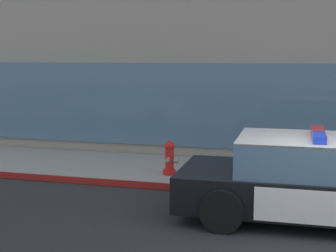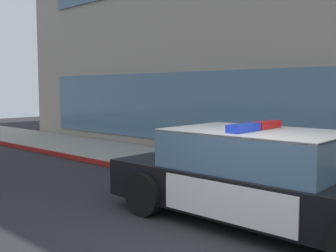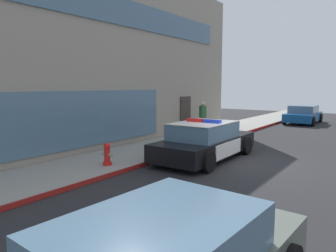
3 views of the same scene
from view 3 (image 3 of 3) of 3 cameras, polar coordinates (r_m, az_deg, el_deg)
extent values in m
plane|color=#262628|center=(11.50, 13.24, -6.41)|extent=(48.00, 48.00, 0.00)
cube|color=gray|center=(13.35, -1.97, -3.99)|extent=(48.00, 2.69, 0.15)
cube|color=maroon|center=(12.58, 2.96, -4.70)|extent=(28.80, 0.04, 0.14)
cube|color=gray|center=(16.56, -25.67, 10.99)|extent=(22.24, 10.06, 7.92)
cube|color=slate|center=(10.87, -24.43, 0.11)|extent=(13.34, 0.08, 2.10)
cube|color=#382D28|center=(17.50, 3.14, 1.91)|extent=(1.00, 0.08, 2.10)
cube|color=slate|center=(12.70, -14.31, 20.81)|extent=(18.68, 0.08, 1.10)
cube|color=black|center=(11.71, 6.83, -3.52)|extent=(4.87, 1.96, 0.60)
cube|color=silver|center=(13.05, 10.06, -1.73)|extent=(1.67, 1.88, 0.05)
cube|color=silver|center=(10.24, 2.35, -4.10)|extent=(1.38, 1.87, 0.05)
cube|color=silver|center=(12.10, 2.61, -3.13)|extent=(2.04, 0.06, 0.51)
cube|color=silver|center=(11.21, 10.93, -4.08)|extent=(2.04, 0.06, 0.51)
cube|color=yellow|center=(12.11, 2.55, -3.12)|extent=(0.22, 0.01, 0.26)
cube|color=slate|center=(11.45, 6.42, -0.87)|extent=(2.54, 1.74, 0.60)
cube|color=silver|center=(11.41, 6.44, 0.57)|extent=(2.54, 1.74, 0.04)
cube|color=red|center=(11.57, 4.96, 1.08)|extent=(0.21, 0.65, 0.11)
cube|color=blue|center=(11.24, 7.97, 0.86)|extent=(0.21, 0.65, 0.11)
cylinder|color=black|center=(13.57, 6.49, -2.72)|extent=(0.68, 0.23, 0.68)
cylinder|color=black|center=(12.79, 13.97, -3.50)|extent=(0.68, 0.23, 0.68)
cylinder|color=black|center=(10.91, -1.59, -5.13)|extent=(0.68, 0.23, 0.68)
cylinder|color=black|center=(9.93, 7.28, -6.43)|extent=(0.68, 0.23, 0.68)
cylinder|color=red|center=(10.41, -10.89, -6.66)|extent=(0.28, 0.28, 0.10)
cylinder|color=red|center=(10.34, -10.93, -5.18)|extent=(0.19, 0.19, 0.45)
sphere|color=red|center=(10.29, -10.97, -3.60)|extent=(0.22, 0.22, 0.22)
cylinder|color=gray|center=(10.27, -10.98, -3.18)|extent=(0.06, 0.06, 0.05)
cylinder|color=gray|center=(10.24, -10.37, -5.17)|extent=(0.09, 0.10, 0.09)
cylinder|color=gray|center=(10.44, -11.48, -4.95)|extent=(0.09, 0.10, 0.09)
cylinder|color=gray|center=(10.45, -10.33, -5.14)|extent=(0.10, 0.12, 0.12)
cube|color=#144C8C|center=(24.73, 23.20, 1.57)|extent=(4.29, 1.92, 0.56)
cube|color=slate|center=(24.69, 23.26, 2.79)|extent=(2.24, 1.70, 0.56)
cylinder|color=black|center=(26.31, 21.84, 1.59)|extent=(0.64, 0.21, 0.64)
cylinder|color=black|center=(25.96, 25.82, 1.32)|extent=(0.64, 0.21, 0.64)
cylinder|color=black|center=(23.59, 20.28, 1.07)|extent=(0.64, 0.21, 0.64)
cylinder|color=black|center=(23.20, 24.71, 0.75)|extent=(0.64, 0.21, 0.64)
cube|color=slate|center=(3.63, -1.81, -20.13)|extent=(2.52, 1.78, 0.56)
cylinder|color=black|center=(5.53, 1.64, -18.00)|extent=(0.65, 0.23, 0.64)
cylinder|color=#23232D|center=(17.10, 6.25, 0.15)|extent=(0.28, 0.28, 0.85)
cube|color=#336638|center=(17.02, 6.28, 2.60)|extent=(0.45, 0.47, 0.62)
sphere|color=beige|center=(16.99, 6.30, 4.05)|extent=(0.24, 0.24, 0.24)
camera|label=1|loc=(10.02, 51.79, 4.67)|focal=53.27mm
camera|label=2|loc=(12.92, 34.40, 2.92)|focal=42.48mm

